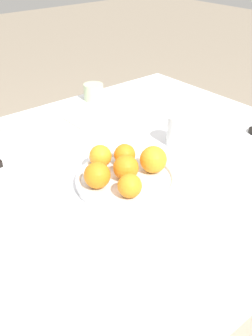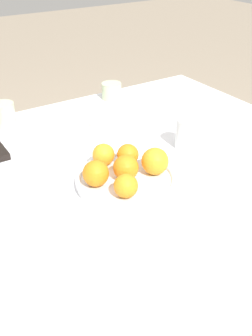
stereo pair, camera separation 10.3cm
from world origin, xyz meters
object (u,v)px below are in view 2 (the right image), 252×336
at_px(orange_3, 128,155).
at_px(fruit_platter, 126,180).
at_px(orange_2, 96,173).
at_px(cup_0, 3,114).
at_px(orange_5, 103,155).
at_px(orange_0, 126,168).
at_px(napkin, 103,116).
at_px(orange_1, 126,186).
at_px(cup_2, 112,91).
at_px(orange_4, 155,161).
at_px(water_glass, 186,134).

bearing_deg(orange_3, fruit_platter, -126.81).
distance_m(orange_2, cup_0, 0.52).
bearing_deg(cup_0, orange_5, -72.10).
bearing_deg(cup_0, orange_0, -73.87).
height_order(fruit_platter, orange_3, orange_3).
xyz_separation_m(orange_3, cup_0, (-0.20, 0.48, -0.01)).
bearing_deg(orange_3, orange_0, -127.09).
height_order(fruit_platter, orange_5, orange_5).
bearing_deg(napkin, orange_1, -113.50).
height_order(orange_1, cup_2, orange_1).
relative_size(orange_3, orange_4, 0.82).
bearing_deg(orange_2, cup_0, 98.18).
bearing_deg(orange_3, napkin, 71.27).
distance_m(orange_4, napkin, 0.44).
xyz_separation_m(orange_1, napkin, (0.21, 0.48, -0.04)).
bearing_deg(orange_4, orange_2, 167.42).
relative_size(orange_0, orange_4, 0.92).
bearing_deg(orange_1, orange_5, 79.36).
bearing_deg(cup_2, fruit_platter, -117.45).
height_order(orange_3, orange_4, orange_4).
bearing_deg(orange_5, orange_0, -82.43).
bearing_deg(water_glass, orange_1, -155.89).
bearing_deg(orange_2, orange_4, -12.58).
bearing_deg(cup_2, orange_5, -123.40).
height_order(orange_5, cup_0, same).
xyz_separation_m(fruit_platter, napkin, (0.16, 0.41, -0.01)).
height_order(orange_2, cup_0, orange_2).
xyz_separation_m(orange_1, orange_5, (0.03, 0.16, 0.00)).
xyz_separation_m(orange_0, napkin, (0.16, 0.41, -0.05)).
distance_m(orange_3, cup_0, 0.52).
xyz_separation_m(orange_1, orange_4, (0.12, 0.05, 0.01)).
bearing_deg(orange_5, orange_4, -50.57).
bearing_deg(cup_0, orange_1, -79.51).
relative_size(water_glass, cup_2, 1.25).
bearing_deg(orange_2, orange_0, -12.22).
relative_size(fruit_platter, cup_0, 3.39).
height_order(orange_3, cup_0, cup_0).
height_order(orange_3, water_glass, water_glass).
bearing_deg(water_glass, orange_5, 175.03).
relative_size(orange_1, orange_3, 1.00).
distance_m(orange_4, water_glass, 0.21).
xyz_separation_m(fruit_platter, cup_2, (0.28, 0.54, 0.02)).
xyz_separation_m(orange_1, cup_2, (0.33, 0.61, -0.02)).
bearing_deg(fruit_platter, water_glass, 14.94).
height_order(fruit_platter, orange_0, orange_0).
relative_size(orange_4, cup_2, 0.95).
height_order(orange_2, napkin, orange_2).
height_order(orange_5, napkin, orange_5).
bearing_deg(orange_3, orange_5, 148.81).
bearing_deg(orange_1, orange_2, 113.70).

